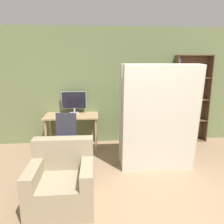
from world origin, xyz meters
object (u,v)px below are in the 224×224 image
object	(u,v)px
mattress_near	(160,119)
armchair	(62,181)
monitor	(74,101)
office_chair	(65,143)
mattress_far	(155,115)
bookshelf	(186,101)

from	to	relation	value
mattress_near	armchair	size ratio (longest dim) A/B	2.22
monitor	mattress_near	xyz separation A→B (m)	(1.60, -1.42, -0.09)
office_chair	armchair	size ratio (longest dim) A/B	1.11
mattress_near	mattress_far	distance (m)	0.33
office_chair	mattress_far	bearing A→B (deg)	-4.03
mattress_far	armchair	distance (m)	2.07
mattress_far	mattress_near	bearing A→B (deg)	-90.00
mattress_near	mattress_far	size ratio (longest dim) A/B	1.00
bookshelf	armchair	distance (m)	3.59
mattress_far	armchair	world-z (taller)	mattress_far
office_chair	mattress_far	world-z (taller)	mattress_far
bookshelf	mattress_far	bearing A→B (deg)	-133.87
office_chair	mattress_far	distance (m)	1.80
mattress_near	bookshelf	bearing A→B (deg)	53.38
mattress_near	monitor	bearing A→B (deg)	138.32
bookshelf	mattress_far	distance (m)	1.56
mattress_near	armchair	distance (m)	1.90
bookshelf	armchair	world-z (taller)	bookshelf
office_chair	bookshelf	bearing A→B (deg)	19.84
monitor	mattress_far	distance (m)	1.94
armchair	monitor	bearing A→B (deg)	90.18
monitor	bookshelf	bearing A→B (deg)	0.68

